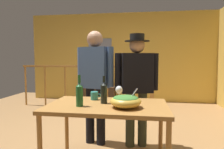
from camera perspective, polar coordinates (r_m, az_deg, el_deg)
The scene contains 14 objects.
ground_plane at distance 3.38m, azimuth -2.71°, elevation -17.37°, with size 7.48×7.48×0.00m, color olive.
back_wall at distance 5.98m, azimuth 2.56°, elevation 4.90°, with size 5.48×0.10×2.59m, color gold.
framed_picture at distance 6.02m, azimuth -3.42°, elevation 7.00°, with size 0.69×0.03×0.67m, color slate.
stair_railing at distance 5.08m, azimuth -1.94°, elevation -1.68°, with size 3.45×0.10×1.13m.
tv_console at distance 5.82m, azimuth -3.57°, elevation -5.65°, with size 0.90×0.40×0.46m, color #38281E.
flat_screen_tv at distance 5.72m, azimuth -3.66°, elevation -0.98°, with size 0.57×0.12×0.42m.
serving_table at distance 2.24m, azimuth -1.34°, elevation -10.40°, with size 1.30×0.79×0.76m.
salad_bowl at distance 2.07m, azimuth 3.92°, elevation -7.45°, with size 0.32×0.32×0.20m.
wine_glass at distance 2.44m, azimuth 2.01°, elevation -4.52°, with size 0.09×0.09×0.17m.
wine_bottle_green at distance 2.13m, azimuth -9.25°, elevation -5.51°, with size 0.07×0.07×0.33m.
wine_bottle_dark at distance 2.24m, azimuth -2.33°, elevation -5.08°, with size 0.07×0.07×0.31m.
mug_teal at distance 2.45m, azimuth -5.01°, elevation -6.05°, with size 0.13×0.09×0.10m.
person_standing_left at distance 2.93m, azimuth -4.83°, elevation -0.96°, with size 0.56×0.31×1.66m.
person_standing_right at distance 2.85m, azimuth 7.04°, elevation -1.67°, with size 0.61×0.35×1.61m.
Camera 1 is at (0.61, -3.07, 1.27)m, focal length 32.08 mm.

